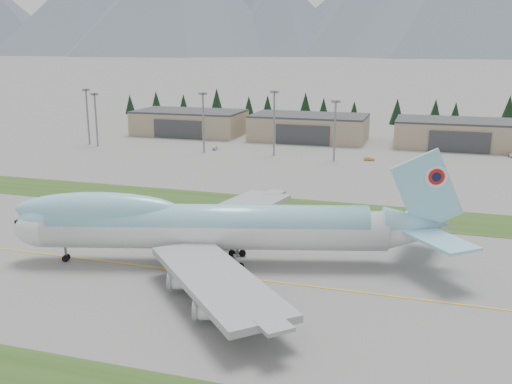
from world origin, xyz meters
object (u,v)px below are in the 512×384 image
(boeing_747_freighter, at_px, (210,226))
(service_vehicle_a, at_px, (215,150))
(service_vehicle_c, at_px, (511,157))
(service_vehicle_b, at_px, (369,161))
(hangar_center, at_px, (309,127))
(hangar_left, at_px, (190,122))
(hangar_right, at_px, (458,133))

(boeing_747_freighter, bearing_deg, service_vehicle_a, 95.51)
(service_vehicle_c, bearing_deg, service_vehicle_a, -172.85)
(boeing_747_freighter, bearing_deg, service_vehicle_b, 65.44)
(hangar_center, bearing_deg, hangar_left, 180.00)
(hangar_right, height_order, service_vehicle_b, hangar_right)
(service_vehicle_a, xyz_separation_m, service_vehicle_b, (59.49, -4.38, 0.00))
(boeing_747_freighter, bearing_deg, hangar_center, 79.55)
(hangar_center, bearing_deg, hangar_right, 0.00)
(service_vehicle_a, distance_m, service_vehicle_b, 59.65)
(hangar_left, bearing_deg, boeing_747_freighter, -65.25)
(service_vehicle_c, bearing_deg, service_vehicle_b, -157.87)
(hangar_center, bearing_deg, service_vehicle_b, -52.19)
(boeing_747_freighter, bearing_deg, hangar_left, 99.69)
(service_vehicle_a, height_order, service_vehicle_b, service_vehicle_a)
(hangar_center, distance_m, service_vehicle_c, 79.81)
(service_vehicle_b, bearing_deg, service_vehicle_a, 78.22)
(hangar_left, bearing_deg, hangar_right, 0.00)
(hangar_left, bearing_deg, hangar_center, 0.00)
(service_vehicle_a, height_order, service_vehicle_c, service_vehicle_a)
(hangar_left, bearing_deg, service_vehicle_c, -7.05)
(hangar_center, relative_size, service_vehicle_a, 11.97)
(hangar_right, relative_size, service_vehicle_c, 10.99)
(boeing_747_freighter, relative_size, hangar_left, 1.73)
(hangar_left, relative_size, service_vehicle_c, 10.99)
(service_vehicle_c, bearing_deg, boeing_747_freighter, -119.25)
(hangar_center, height_order, service_vehicle_c, hangar_center)
(hangar_right, distance_m, service_vehicle_a, 96.22)
(hangar_center, distance_m, service_vehicle_a, 45.40)
(hangar_right, xyz_separation_m, service_vehicle_c, (17.92, -16.43, -5.39))
(service_vehicle_a, xyz_separation_m, service_vehicle_c, (107.89, 17.23, 0.00))
(boeing_747_freighter, bearing_deg, hangar_right, 56.46)
(hangar_left, xyz_separation_m, hangar_right, (115.00, 0.00, 0.00))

